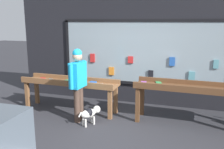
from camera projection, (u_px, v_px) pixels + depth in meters
ground_plane at (111, 138)px, 5.00m from camera, size 40.00×40.00×0.00m
shopfront_facade at (140, 44)px, 6.86m from camera, size 7.13×0.29×3.41m
display_table_left at (70, 85)px, 6.39m from camera, size 2.56×0.64×0.86m
display_table_right at (193, 92)px, 5.47m from camera, size 2.56×0.70×0.96m
person_browsing at (78, 80)px, 5.64m from camera, size 0.25×0.67×1.69m
small_dog at (90, 113)px, 5.58m from camera, size 0.39×0.52×0.40m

